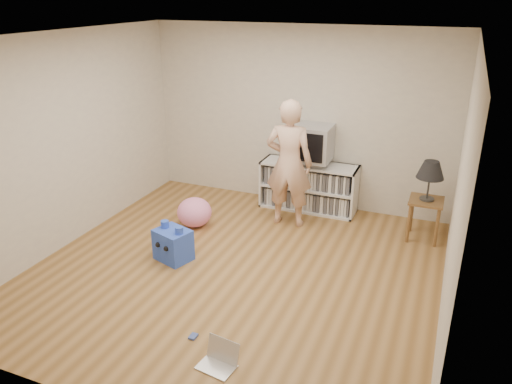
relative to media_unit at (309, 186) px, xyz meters
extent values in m
plane|color=brown|center=(-0.27, -2.04, -0.35)|extent=(4.50, 4.50, 0.00)
cube|color=beige|center=(-0.27, 0.21, 0.95)|extent=(4.50, 0.02, 2.60)
cube|color=beige|center=(-0.27, -4.29, 0.95)|extent=(4.50, 0.02, 2.60)
cube|color=beige|center=(-2.52, -2.04, 0.95)|extent=(0.02, 4.50, 2.60)
cube|color=beige|center=(1.98, -2.04, 0.95)|extent=(0.02, 4.50, 2.60)
cube|color=white|center=(-0.27, -2.04, 2.25)|extent=(4.50, 4.50, 0.01)
cube|color=white|center=(0.00, 0.19, 0.00)|extent=(1.40, 0.03, 0.70)
cube|color=white|center=(-0.68, -0.02, 0.00)|extent=(0.03, 0.45, 0.70)
cube|color=white|center=(0.68, -0.02, 0.00)|extent=(0.03, 0.45, 0.70)
cube|color=white|center=(0.00, -0.02, -0.33)|extent=(1.40, 0.45, 0.03)
cube|color=white|center=(0.00, -0.02, 0.00)|extent=(1.34, 0.45, 0.03)
cube|color=white|center=(0.00, -0.02, 0.33)|extent=(1.40, 0.45, 0.03)
cube|color=silver|center=(0.00, -0.02, 0.00)|extent=(1.26, 0.36, 0.64)
cube|color=gray|center=(0.00, -0.02, 0.39)|extent=(0.45, 0.35, 0.07)
cube|color=#A5A5AA|center=(0.00, -0.02, 0.67)|extent=(0.60, 0.52, 0.50)
cube|color=black|center=(0.00, -0.28, 0.67)|extent=(0.50, 0.01, 0.40)
cylinder|color=brown|center=(1.49, -0.56, -0.09)|extent=(0.04, 0.04, 0.52)
cylinder|color=brown|center=(1.83, -0.56, -0.09)|extent=(0.04, 0.04, 0.52)
cylinder|color=brown|center=(1.49, -0.22, -0.09)|extent=(0.04, 0.04, 0.52)
cylinder|color=brown|center=(1.83, -0.22, -0.09)|extent=(0.04, 0.04, 0.52)
cube|color=brown|center=(1.66, -0.39, 0.19)|extent=(0.42, 0.42, 0.03)
cylinder|color=#333333|center=(1.66, -0.39, 0.21)|extent=(0.18, 0.18, 0.02)
cylinder|color=#333333|center=(1.66, -0.39, 0.39)|extent=(0.02, 0.02, 0.32)
imported|color=beige|center=(-0.12, -0.60, 0.52)|extent=(0.67, 0.47, 1.74)
cube|color=silver|center=(0.25, -3.57, -0.34)|extent=(0.34, 0.26, 0.01)
cube|color=silver|center=(0.27, -3.46, -0.24)|extent=(0.32, 0.11, 0.21)
cube|color=black|center=(0.27, -3.46, -0.24)|extent=(0.28, 0.09, 0.17)
cube|color=#4057AC|center=(-0.13, -3.29, -0.34)|extent=(0.07, 0.09, 0.02)
cube|color=blue|center=(-1.06, -2.08, -0.16)|extent=(0.49, 0.43, 0.38)
cylinder|color=blue|center=(-1.18, -2.04, 0.08)|extent=(0.10, 0.10, 0.09)
cylinder|color=blue|center=(-0.94, -2.12, 0.08)|extent=(0.10, 0.10, 0.09)
sphere|color=black|center=(-1.18, -2.21, -0.12)|extent=(0.06, 0.06, 0.06)
sphere|color=black|center=(-1.04, -2.26, -0.12)|extent=(0.06, 0.06, 0.06)
ellipsoid|color=pink|center=(-1.27, -1.17, -0.15)|extent=(0.57, 0.57, 0.40)
camera|label=1|loc=(1.86, -6.59, 2.67)|focal=35.00mm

